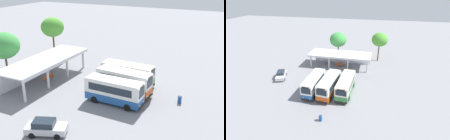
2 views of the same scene
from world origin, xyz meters
The scene contains 13 objects.
ground_plane centered at (0.00, 0.00, 0.00)m, with size 180.00×180.00×0.00m, color gray.
city_bus_nearest_orange centered at (-3.28, 1.82, 1.78)m, with size 2.45×7.53×3.22m.
city_bus_second_in_row centered at (-0.25, 1.79, 1.87)m, with size 2.93×7.72×3.39m.
city_bus_middle_cream centered at (2.78, 2.52, 1.79)m, with size 2.67×7.83×3.23m.
parked_car_flank centered at (-12.35, 5.22, 0.83)m, with size 3.16×4.51×1.62m.
terminal_canopy centered at (-0.82, 15.00, 2.62)m, with size 15.42×5.41×3.40m.
waiting_chair_end_by_column centered at (-1.61, 14.05, 0.52)m, with size 0.44×0.44×0.86m.
waiting_chair_second_from_end centered at (-1.06, 14.11, 0.52)m, with size 0.44×0.44×0.86m.
waiting_chair_middle_seat centered at (-0.51, 14.12, 0.52)m, with size 0.44×0.44×0.86m.
waiting_chair_fourth_seat centered at (0.05, 14.16, 0.52)m, with size 0.44×0.44×0.86m.
roadside_tree_behind_canopy centered at (-2.67, 20.55, 5.19)m, with size 4.74×4.74×7.21m.
roadside_tree_east_of_canopy centered at (8.69, 20.18, 5.97)m, with size 4.25×4.25×7.80m.
litter_bin_apron centered at (0.41, -5.63, 0.46)m, with size 0.49×0.49×0.90m.
Camera 1 is at (-29.84, -10.64, 15.57)m, focal length 41.67 mm.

